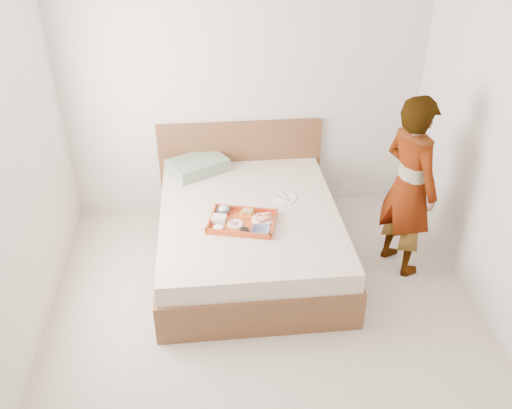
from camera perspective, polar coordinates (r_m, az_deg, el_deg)
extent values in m
cube|color=beige|center=(4.34, 1.35, -13.64)|extent=(3.50, 4.00, 0.01)
cube|color=silver|center=(5.35, -1.18, 12.20)|extent=(3.50, 0.01, 2.60)
cube|color=brown|center=(4.93, -0.70, -3.23)|extent=(1.65, 2.00, 0.53)
cube|color=brown|center=(5.65, -1.63, 4.16)|extent=(1.65, 0.06, 0.95)
cube|color=#92A18D|center=(5.41, -6.11, 4.08)|extent=(0.65, 0.58, 0.13)
cube|color=#B84616|center=(4.59, -1.45, -1.77)|extent=(0.64, 0.53, 0.05)
cylinder|color=white|center=(4.62, 0.70, -1.57)|extent=(0.23, 0.23, 0.01)
imported|color=#1A214F|center=(4.46, 0.49, -2.74)|extent=(0.19, 0.19, 0.04)
cylinder|color=black|center=(4.46, -1.20, -2.78)|extent=(0.10, 0.10, 0.03)
cylinder|color=white|center=(4.57, -2.22, -2.03)|extent=(0.17, 0.17, 0.01)
cylinder|color=orange|center=(4.70, -0.94, -1.00)|extent=(0.16, 0.16, 0.01)
imported|color=#1A214F|center=(4.72, -3.40, -0.65)|extent=(0.15, 0.15, 0.04)
cube|color=silver|center=(4.61, -3.88, -1.50)|extent=(0.14, 0.12, 0.05)
cylinder|color=white|center=(4.51, -3.95, -2.47)|extent=(0.10, 0.10, 0.03)
cylinder|color=white|center=(4.96, 2.89, 0.69)|extent=(0.30, 0.30, 0.01)
imported|color=white|center=(4.76, 15.70, 1.81)|extent=(0.58, 0.69, 1.61)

